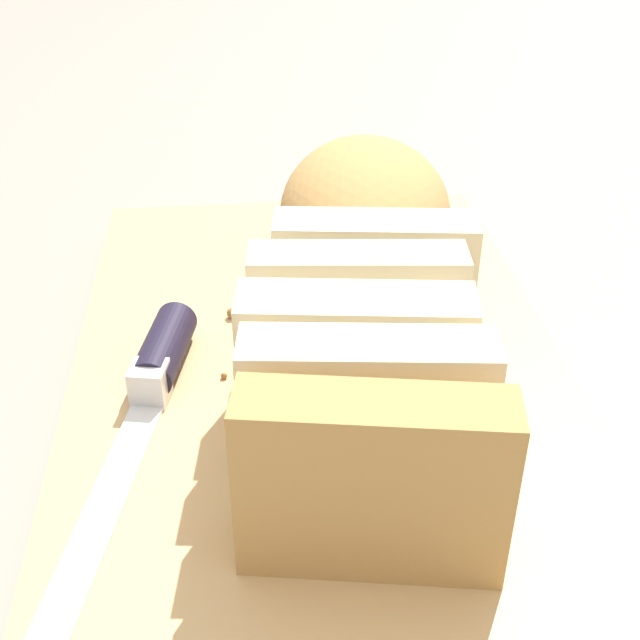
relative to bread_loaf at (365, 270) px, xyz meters
The scene contains 8 objects.
ground_plane 0.08m from the bread_loaf, 44.23° to the right, with size 3.00×3.00×0.00m, color gray.
cutting_board 0.07m from the bread_loaf, 44.23° to the right, with size 0.46×0.29×0.02m, color tan.
bread_loaf is the anchor object (origin of this frame).
bread_knife 0.15m from the bread_loaf, 65.04° to the right, with size 0.30×0.08×0.03m.
crumb_near_knife 0.09m from the bread_loaf, 106.18° to the right, with size 0.01×0.01×0.01m, color #996633.
crumb_near_loaf 0.05m from the bread_loaf, 111.64° to the right, with size 0.00×0.00×0.00m, color #996633.
crumb_stray_left 0.11m from the bread_loaf, 64.52° to the right, with size 0.00×0.00×0.00m, color #996633.
crumb_stray_right 0.05m from the bread_loaf, 167.23° to the right, with size 0.01×0.01×0.01m, color #996633.
Camera 1 is at (0.40, -0.04, 0.31)m, focal length 46.48 mm.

